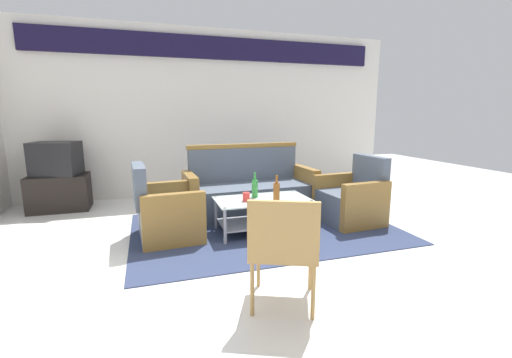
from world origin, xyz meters
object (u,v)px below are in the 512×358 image
(couch, at_px, (250,192))
(bottle_brown, at_px, (277,192))
(television, at_px, (56,159))
(cup, at_px, (246,197))
(armchair_right, at_px, (351,201))
(tv_stand, at_px, (60,193))
(armchair_left, at_px, (167,214))
(wicker_chair, at_px, (284,244))
(coffee_table, at_px, (262,210))
(bottle_green, at_px, (255,188))

(couch, height_order, bottle_brown, couch)
(television, bearing_deg, cup, 154.08)
(armchair_right, bearing_deg, tv_stand, 60.81)
(couch, relative_size, armchair_left, 2.15)
(couch, bearing_deg, tv_stand, -23.93)
(bottle_brown, distance_m, tv_stand, 3.31)
(couch, bearing_deg, armchair_right, 143.78)
(armchair_right, height_order, cup, armchair_right)
(bottle_brown, height_order, cup, bottle_brown)
(tv_stand, bearing_deg, couch, -21.54)
(bottle_brown, bearing_deg, couch, 91.93)
(wicker_chair, bearing_deg, armchair_right, 69.03)
(armchair_left, height_order, wicker_chair, armchair_left)
(coffee_table, bearing_deg, couch, 84.26)
(armchair_left, relative_size, television, 1.24)
(bottle_brown, xyz_separation_m, wicker_chair, (-0.49, -1.43, -0.03))
(cup, bearing_deg, wicker_chair, -96.28)
(armchair_left, xyz_separation_m, tv_stand, (-1.43, 1.68, -0.03))
(tv_stand, xyz_separation_m, television, (0.00, 0.00, 0.50))
(television, bearing_deg, armchair_left, 143.21)
(coffee_table, distance_m, bottle_green, 0.28)
(armchair_left, relative_size, wicker_chair, 1.01)
(cup, bearing_deg, armchair_left, 168.57)
(bottle_green, bearing_deg, wicker_chair, -100.66)
(armchair_right, relative_size, tv_stand, 1.06)
(bottle_brown, xyz_separation_m, television, (-2.63, 1.99, 0.23))
(armchair_right, height_order, bottle_green, armchair_right)
(couch, relative_size, tv_stand, 2.28)
(armchair_right, relative_size, coffee_table, 0.77)
(tv_stand, distance_m, television, 0.50)
(tv_stand, bearing_deg, coffee_table, -35.77)
(couch, xyz_separation_m, cup, (-0.29, -0.83, 0.14))
(armchair_left, height_order, bottle_green, armchair_left)
(armchair_left, bearing_deg, tv_stand, -143.60)
(coffee_table, height_order, bottle_green, bottle_green)
(armchair_right, height_order, bottle_brown, armchair_right)
(bottle_brown, distance_m, television, 3.31)
(armchair_right, distance_m, bottle_green, 1.31)
(cup, bearing_deg, coffee_table, 11.79)
(tv_stand, bearing_deg, armchair_left, -49.69)
(armchair_left, xyz_separation_m, cup, (0.88, -0.18, 0.17))
(bottle_brown, relative_size, cup, 3.04)
(armchair_left, height_order, tv_stand, armchair_left)
(couch, relative_size, bottle_green, 6.10)
(armchair_left, distance_m, wicker_chair, 1.89)
(television, bearing_deg, bottle_green, 158.03)
(wicker_chair, bearing_deg, couch, 102.96)
(bottle_green, bearing_deg, couch, 78.48)
(armchair_left, bearing_deg, television, -143.66)
(tv_stand, bearing_deg, television, 77.05)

